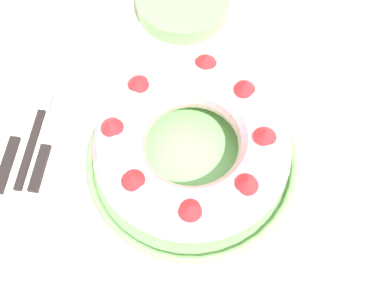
{
  "coord_description": "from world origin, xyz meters",
  "views": [
    {
      "loc": [
        0.02,
        -0.29,
        1.39
      ],
      "look_at": [
        -0.01,
        -0.01,
        0.8
      ],
      "focal_mm": 42.0,
      "sensor_mm": 36.0,
      "label": 1
    }
  ],
  "objects": [
    {
      "name": "fork",
      "position": [
        -0.27,
        0.03,
        0.74
      ],
      "size": [
        0.02,
        0.2,
        0.01
      ],
      "rotation": [
        0.0,
        0.0,
        -0.05
      ],
      "color": "black",
      "rests_on": "dining_table"
    },
    {
      "name": "side_bowl",
      "position": [
        -0.07,
        0.31,
        0.75
      ],
      "size": [
        0.17,
        0.17,
        0.03
      ],
      "primitive_type": "cylinder",
      "color": "#6BB760",
      "rests_on": "dining_table"
    },
    {
      "name": "dining_table",
      "position": [
        0.0,
        0.0,
        0.66
      ],
      "size": [
        1.53,
        1.11,
        0.74
      ],
      "color": "beige",
      "rests_on": "ground_plane"
    },
    {
      "name": "serving_knife",
      "position": [
        -0.3,
        -0.0,
        0.74
      ],
      "size": [
        0.02,
        0.22,
        0.01
      ],
      "rotation": [
        0.0,
        0.0,
        0.01
      ],
      "color": "black",
      "rests_on": "dining_table"
    },
    {
      "name": "bundt_cake",
      "position": [
        -0.01,
        -0.01,
        0.8
      ],
      "size": [
        0.29,
        0.29,
        0.1
      ],
      "color": "#E09EAD",
      "rests_on": "serving_dish"
    },
    {
      "name": "serving_dish",
      "position": [
        -0.01,
        -0.01,
        0.75
      ],
      "size": [
        0.33,
        0.33,
        0.03
      ],
      "color": "#6BB760",
      "rests_on": "dining_table"
    },
    {
      "name": "cake_knife",
      "position": [
        -0.25,
        -0.01,
        0.74
      ],
      "size": [
        0.02,
        0.18,
        0.01
      ],
      "rotation": [
        0.0,
        0.0,
        0.08
      ],
      "color": "black",
      "rests_on": "dining_table"
    },
    {
      "name": "ground_plane",
      "position": [
        0.0,
        0.0,
        0.0
      ],
      "size": [
        8.0,
        8.0,
        0.0
      ],
      "primitive_type": "plane",
      "color": "brown"
    }
  ]
}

